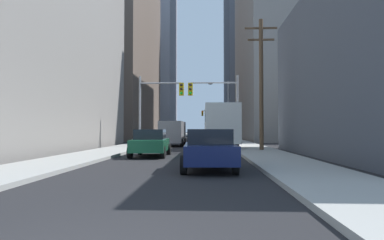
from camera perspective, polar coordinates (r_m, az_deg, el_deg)
sidewalk_left at (r=54.05m, az=-4.32°, el=-3.20°), size 2.96×160.00×0.15m
sidewalk_right at (r=53.78m, az=6.19°, el=-3.20°), size 2.96×160.00×0.15m
city_bus at (r=28.84m, az=4.71°, el=-0.83°), size 2.67×11.53×3.40m
cargo_van_grey at (r=30.86m, az=-3.30°, el=-2.08°), size 2.16×5.23×2.26m
sedan_navy at (r=12.52m, az=2.96°, el=-5.01°), size 1.95×4.26×1.52m
sedan_green at (r=18.90m, az=-7.09°, el=-3.88°), size 1.96×4.27×1.52m
traffic_signal_near_left at (r=27.94m, az=-5.67°, el=3.54°), size 3.76×0.44×6.00m
traffic_signal_near_right at (r=27.67m, az=4.09°, el=3.63°), size 4.17×0.44×6.00m
traffic_signal_far_right at (r=68.16m, az=3.35°, el=0.44°), size 3.71×0.44×6.00m
utility_pole_right at (r=23.32m, az=11.74°, el=6.48°), size 2.20×0.28×9.06m
street_lamp_right at (r=41.29m, az=5.64°, el=2.56°), size 2.54×0.32×7.50m
building_left_mid_office at (r=60.09m, az=-19.72°, el=12.78°), size 25.73×24.62×32.83m
building_left_far_tower at (r=97.95m, az=-9.39°, el=14.79°), size 20.78×19.83×58.50m
building_right_mid_block at (r=53.27m, az=16.21°, el=11.55°), size 14.02×24.92×27.28m
building_right_far_highrise at (r=96.99m, az=13.20°, el=16.46°), size 23.86×26.92×63.30m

